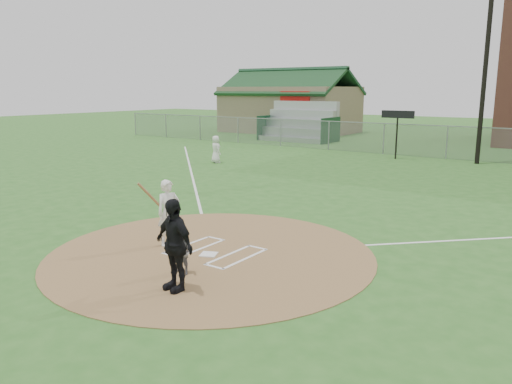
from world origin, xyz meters
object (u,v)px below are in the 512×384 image
Objects in this scene: home_plate at (209,254)px; ondeck_player at (216,149)px; umpire at (174,245)px; catcher at (182,253)px; batter_at_plate at (169,213)px.

home_plate is 16.51m from ondeck_player.
umpire reaches higher than home_plate.
catcher is 0.57× the size of batter_at_plate.
umpire is at bearing -60.31° from catcher.
ondeck_player is at bearing 125.33° from batter_at_plate.
umpire is 3.16m from batter_at_plate.
umpire is at bearing 151.26° from ondeck_player.
umpire is at bearing -67.05° from home_plate.
home_plate is at bearing -1.16° from batter_at_plate.
ondeck_player is (-11.34, 14.87, -0.23)m from umpire.
home_plate is at bearing 101.10° from catcher.
catcher is at bearing 134.27° from umpire.
catcher is (0.39, -1.37, 0.50)m from home_plate.
batter_at_plate reaches higher than ondeck_player.
ondeck_player is 0.87× the size of batter_at_plate.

